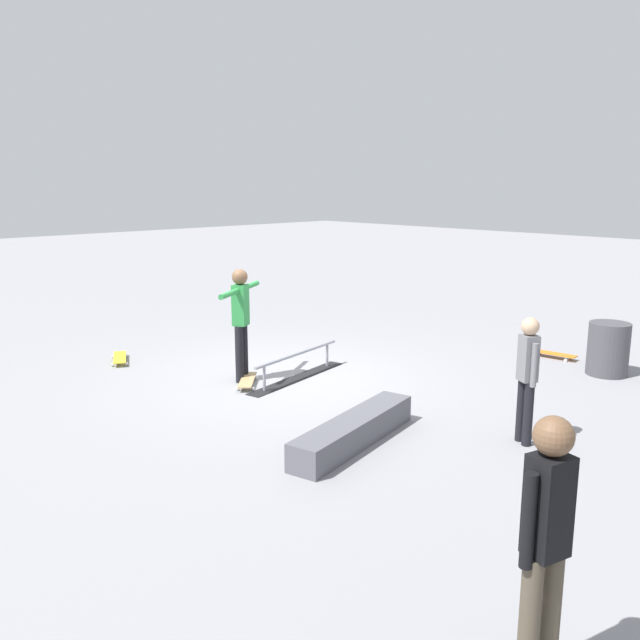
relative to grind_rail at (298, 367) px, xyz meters
The scene contains 10 objects.
ground_plane 0.27m from the grind_rail, 49.24° to the right, with size 60.00×60.00×0.00m, color gray.
grind_rail is the anchor object (origin of this frame).
skate_ledge 2.73m from the grind_rail, 61.95° to the left, with size 2.16×0.39×0.32m, color #595960.
skater_main 1.18m from the grind_rail, 35.86° to the right, with size 1.24×0.77×1.72m.
skateboard_main 0.83m from the grind_rail, 19.13° to the right, with size 0.70×0.71×0.09m.
bystander_grey_shirt 3.81m from the grind_rail, 92.56° to the left, with size 0.25×0.32×1.50m.
bystander_black_shirt 6.64m from the grind_rail, 60.80° to the left, with size 0.39×0.25×1.71m.
loose_skateboard_yellow 3.20m from the grind_rail, 61.34° to the right, with size 0.55×0.80×0.09m.
loose_skateboard_orange 4.54m from the grind_rail, 151.89° to the left, with size 0.32×0.82×0.09m.
trash_bin 4.88m from the grind_rail, 138.77° to the left, with size 0.63×0.63×0.83m, color #47474C.
Camera 1 is at (6.46, 7.54, 2.99)m, focal length 37.29 mm.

